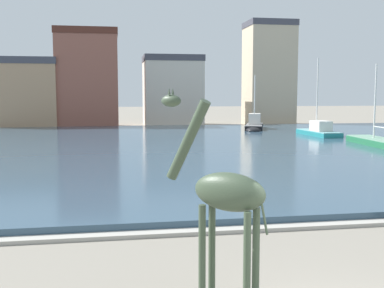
{
  "coord_description": "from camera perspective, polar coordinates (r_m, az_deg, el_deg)",
  "views": [
    {
      "loc": [
        -3.79,
        -6.89,
        4.08
      ],
      "look_at": [
        -0.81,
        10.64,
        2.2
      ],
      "focal_mm": 44.0,
      "sensor_mm": 36.0,
      "label": 1
    }
  ],
  "objects": [
    {
      "name": "sailboat_green",
      "position": [
        38.22,
        21.01,
        0.16
      ],
      "size": [
        2.32,
        7.27,
        6.35
      ],
      "color": "#236B42",
      "rests_on": "ground"
    },
    {
      "name": "townhouse_corner_house",
      "position": [
        62.88,
        -2.38,
        6.49
      ],
      "size": [
        7.71,
        6.08,
        9.14
      ],
      "color": "beige",
      "rests_on": "ground"
    },
    {
      "name": "sailboat_black",
      "position": [
        51.25,
        7.56,
        2.13
      ],
      "size": [
        3.91,
        7.21,
        6.11
      ],
      "color": "black",
      "rests_on": "ground"
    },
    {
      "name": "townhouse_end_terrace",
      "position": [
        59.99,
        -12.54,
        7.72
      ],
      "size": [
        7.47,
        6.49,
        11.95
      ],
      "color": "#8E5142",
      "rests_on": "ground"
    },
    {
      "name": "townhouse_narrow_midrow",
      "position": [
        60.11,
        -20.12,
        5.8
      ],
      "size": [
        9.1,
        5.57,
        8.39
      ],
      "color": "tan",
      "rests_on": "ground"
    },
    {
      "name": "sailboat_teal",
      "position": [
        44.99,
        14.84,
        1.36
      ],
      "size": [
        2.01,
        6.71,
        7.39
      ],
      "color": "teal",
      "rests_on": "ground"
    },
    {
      "name": "quay_edge_coping",
      "position": [
        14.37,
        6.12,
        -10.24
      ],
      "size": [
        87.36,
        0.5,
        0.12
      ],
      "primitive_type": "cube",
      "color": "#ADA89E",
      "rests_on": "ground"
    },
    {
      "name": "giraffe_statue",
      "position": [
        9.09,
        3.82,
        -6.22
      ],
      "size": [
        1.99,
        1.91,
        4.22
      ],
      "color": "#3D4C38",
      "rests_on": "ground"
    },
    {
      "name": "townhouse_tall_gabled",
      "position": [
        65.01,
        9.29,
        8.46
      ],
      "size": [
        6.24,
        5.32,
        13.79
      ],
      "color": "#C6B293",
      "rests_on": "ground"
    },
    {
      "name": "harbor_water",
      "position": [
        35.71,
        -3.5,
        -0.27
      ],
      "size": [
        87.36,
        43.55,
        0.33
      ],
      "primitive_type": "cube",
      "color": "#334C60",
      "rests_on": "ground"
    }
  ]
}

